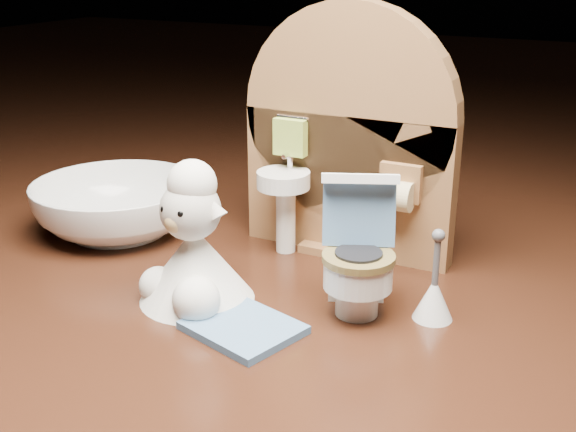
{
  "coord_description": "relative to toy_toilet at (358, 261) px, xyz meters",
  "views": [
    {
      "loc": [
        0.16,
        -0.32,
        0.18
      ],
      "look_at": [
        -0.0,
        -0.01,
        0.05
      ],
      "focal_mm": 45.0,
      "sensor_mm": 36.0,
      "label": 1
    }
  ],
  "objects": [
    {
      "name": "backdrop_panel",
      "position": [
        -0.04,
        0.07,
        0.04
      ],
      "size": [
        0.13,
        0.05,
        0.15
      ],
      "color": "brown",
      "rests_on": "ground"
    },
    {
      "name": "bath_mat",
      "position": [
        -0.04,
        -0.05,
        -0.02
      ],
      "size": [
        0.06,
        0.06,
        0.0
      ],
      "primitive_type": "cube",
      "rotation": [
        0.0,
        0.0,
        -0.29
      ],
      "color": "#5178A2",
      "rests_on": "ground"
    },
    {
      "name": "toy_toilet",
      "position": [
        0.0,
        0.0,
        0.0
      ],
      "size": [
        0.04,
        0.05,
        0.07
      ],
      "rotation": [
        0.0,
        0.0,
        0.41
      ],
      "color": "white",
      "rests_on": "ground"
    },
    {
      "name": "plush_lamb",
      "position": [
        -0.08,
        -0.03,
        0.0
      ],
      "size": [
        0.06,
        0.06,
        0.08
      ],
      "rotation": [
        0.0,
        0.0,
        -0.14
      ],
      "color": "white",
      "rests_on": "ground"
    },
    {
      "name": "toilet_brush",
      "position": [
        0.04,
        0.01,
        -0.01
      ],
      "size": [
        0.02,
        0.02,
        0.05
      ],
      "color": "white",
      "rests_on": "ground"
    },
    {
      "name": "ceramic_bowl",
      "position": [
        -0.18,
        0.03,
        -0.01
      ],
      "size": [
        0.13,
        0.13,
        0.03
      ],
      "primitive_type": "imported",
      "rotation": [
        0.0,
        0.0,
        -0.18
      ],
      "color": "white",
      "rests_on": "ground"
    }
  ]
}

